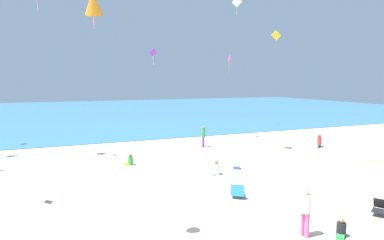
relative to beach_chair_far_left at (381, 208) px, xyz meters
name	(u,v)px	position (x,y,z in m)	size (l,w,h in m)	color
ground_plane	(163,163)	(-5.17, 10.99, -0.29)	(120.00, 120.00, 0.00)	beige
ocean_water	(93,111)	(-5.17, 49.08, -0.26)	(120.00, 60.00, 0.05)	teal
dune_mound	(363,150)	(9.61, 8.87, -0.29)	(9.25, 6.48, 2.02)	beige
beach_chair_far_left	(381,208)	(0.00, 0.00, 0.00)	(0.87, 0.83, 0.61)	black
beach_chair_near_camera	(238,192)	(-4.10, 3.73, -0.02)	(0.85, 0.86, 0.62)	#2370B2
beach_chair_far_right	(287,144)	(4.98, 11.72, 0.00)	(0.87, 0.88, 0.60)	white
cooler_box	(237,167)	(-1.63, 8.01, -0.17)	(0.56, 0.58, 0.23)	#2D56B7
person_0	(319,143)	(5.55, 9.02, 0.54)	(0.29, 0.29, 1.43)	blue
person_1	(130,161)	(-7.21, 11.26, -0.04)	(0.57, 0.36, 0.69)	green
person_3	(341,230)	(-2.84, -0.75, -0.05)	(0.57, 0.53, 0.65)	black
person_4	(203,135)	(-0.76, 14.57, 0.66)	(0.46, 0.46, 1.64)	purple
person_5	(216,169)	(-3.33, 7.39, 0.02)	(0.72, 0.49, 0.83)	white
person_6	(306,209)	(-3.92, -0.26, 0.66)	(0.39, 0.39, 1.65)	#D8599E
kite_yellow	(276,36)	(8.79, 18.57, 9.17)	(1.04, 0.17, 1.62)	yellow
kite_orange	(93,3)	(-10.23, 1.45, 6.97)	(0.67, 0.82, 1.05)	orange
kite_purple	(153,53)	(-3.65, 18.15, 7.11)	(0.73, 0.27, 1.35)	purple
kite_magenta	(229,59)	(2.83, 17.07, 6.67)	(0.19, 0.71, 1.51)	#DB3DA8
kite_white	(237,2)	(7.15, 23.29, 13.14)	(0.91, 0.68, 1.92)	white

